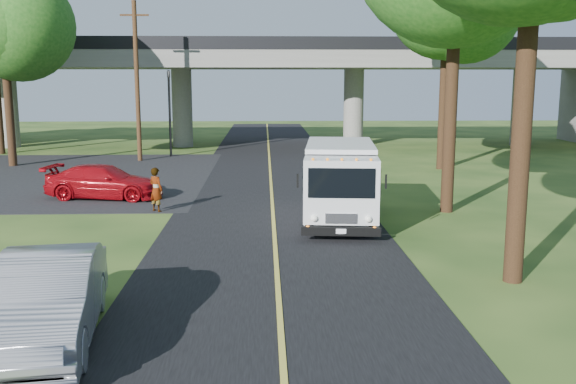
{
  "coord_description": "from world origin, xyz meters",
  "views": [
    {
      "loc": [
        -0.28,
        -13.21,
        4.66
      ],
      "look_at": [
        0.36,
        4.16,
        1.6
      ],
      "focal_mm": 40.0,
      "sensor_mm": 36.0,
      "label": 1
    }
  ],
  "objects_px": {
    "utility_pole": "(137,81)",
    "tree_left_lot": "(5,16)",
    "tree_right_far": "(452,6)",
    "step_van": "(340,180)",
    "silver_sedan": "(46,300)",
    "pedestrian": "(156,190)",
    "red_sedan": "(104,182)",
    "traffic_signal": "(169,104)"
  },
  "relations": [
    {
      "from": "utility_pole",
      "to": "pedestrian",
      "type": "xyz_separation_m",
      "value": [
        3.36,
        -14.64,
        -3.8
      ]
    },
    {
      "from": "tree_right_far",
      "to": "pedestrian",
      "type": "xyz_separation_m",
      "value": [
        -13.35,
        -10.47,
        -7.51
      ]
    },
    {
      "from": "tree_left_lot",
      "to": "pedestrian",
      "type": "height_order",
      "value": "tree_left_lot"
    },
    {
      "from": "silver_sedan",
      "to": "pedestrian",
      "type": "distance_m",
      "value": 11.51
    },
    {
      "from": "utility_pole",
      "to": "silver_sedan",
      "type": "height_order",
      "value": "utility_pole"
    },
    {
      "from": "traffic_signal",
      "to": "silver_sedan",
      "type": "bearing_deg",
      "value": -86.32
    },
    {
      "from": "utility_pole",
      "to": "step_van",
      "type": "relative_size",
      "value": 1.43
    },
    {
      "from": "utility_pole",
      "to": "step_van",
      "type": "height_order",
      "value": "utility_pole"
    },
    {
      "from": "pedestrian",
      "to": "red_sedan",
      "type": "bearing_deg",
      "value": -8.9
    },
    {
      "from": "step_van",
      "to": "silver_sedan",
      "type": "xyz_separation_m",
      "value": [
        -6.4,
        -9.79,
        -0.6
      ]
    },
    {
      "from": "traffic_signal",
      "to": "red_sedan",
      "type": "relative_size",
      "value": 1.14
    },
    {
      "from": "step_van",
      "to": "tree_left_lot",
      "type": "bearing_deg",
      "value": 144.27
    },
    {
      "from": "pedestrian",
      "to": "tree_right_far",
      "type": "bearing_deg",
      "value": -103.31
    },
    {
      "from": "tree_left_lot",
      "to": "step_van",
      "type": "height_order",
      "value": "tree_left_lot"
    },
    {
      "from": "tree_left_lot",
      "to": "utility_pole",
      "type": "bearing_deg",
      "value": 18.97
    },
    {
      "from": "tree_left_lot",
      "to": "silver_sedan",
      "type": "distance_m",
      "value": 26.79
    },
    {
      "from": "tree_right_far",
      "to": "silver_sedan",
      "type": "relative_size",
      "value": 2.3
    },
    {
      "from": "step_van",
      "to": "utility_pole",
      "type": "bearing_deg",
      "value": 126.52
    },
    {
      "from": "pedestrian",
      "to": "step_van",
      "type": "bearing_deg",
      "value": -156.57
    },
    {
      "from": "tree_right_far",
      "to": "silver_sedan",
      "type": "distance_m",
      "value": 26.81
    },
    {
      "from": "tree_left_lot",
      "to": "tree_right_far",
      "type": "bearing_deg",
      "value": -4.97
    },
    {
      "from": "utility_pole",
      "to": "tree_right_far",
      "type": "xyz_separation_m",
      "value": [
        16.71,
        -4.16,
        3.71
      ]
    },
    {
      "from": "traffic_signal",
      "to": "silver_sedan",
      "type": "distance_m",
      "value": 28.3
    },
    {
      "from": "silver_sedan",
      "to": "tree_right_far",
      "type": "bearing_deg",
      "value": 50.35
    },
    {
      "from": "traffic_signal",
      "to": "tree_right_far",
      "type": "height_order",
      "value": "tree_right_far"
    },
    {
      "from": "silver_sedan",
      "to": "pedestrian",
      "type": "bearing_deg",
      "value": 81.46
    },
    {
      "from": "tree_right_far",
      "to": "step_van",
      "type": "xyz_separation_m",
      "value": [
        -7.0,
        -12.19,
        -6.91
      ]
    },
    {
      "from": "silver_sedan",
      "to": "pedestrian",
      "type": "xyz_separation_m",
      "value": [
        0.05,
        11.51,
        0.01
      ]
    },
    {
      "from": "tree_left_lot",
      "to": "silver_sedan",
      "type": "xyz_separation_m",
      "value": [
        9.6,
        -23.98,
        -7.11
      ]
    },
    {
      "from": "utility_pole",
      "to": "pedestrian",
      "type": "height_order",
      "value": "utility_pole"
    },
    {
      "from": "traffic_signal",
      "to": "step_van",
      "type": "distance_m",
      "value": 20.19
    },
    {
      "from": "red_sedan",
      "to": "silver_sedan",
      "type": "relative_size",
      "value": 0.96
    },
    {
      "from": "red_sedan",
      "to": "silver_sedan",
      "type": "xyz_separation_m",
      "value": [
        2.45,
        -14.23,
        0.12
      ]
    },
    {
      "from": "tree_left_lot",
      "to": "red_sedan",
      "type": "height_order",
      "value": "tree_left_lot"
    },
    {
      "from": "silver_sedan",
      "to": "tree_left_lot",
      "type": "bearing_deg",
      "value": 103.54
    },
    {
      "from": "step_van",
      "to": "red_sedan",
      "type": "relative_size",
      "value": 1.38
    },
    {
      "from": "tree_left_lot",
      "to": "red_sedan",
      "type": "bearing_deg",
      "value": -53.72
    },
    {
      "from": "tree_right_far",
      "to": "silver_sedan",
      "type": "bearing_deg",
      "value": -121.36
    },
    {
      "from": "traffic_signal",
      "to": "tree_left_lot",
      "type": "distance_m",
      "value": 10.01
    },
    {
      "from": "red_sedan",
      "to": "pedestrian",
      "type": "distance_m",
      "value": 3.7
    },
    {
      "from": "utility_pole",
      "to": "red_sedan",
      "type": "distance_m",
      "value": 12.58
    },
    {
      "from": "utility_pole",
      "to": "tree_left_lot",
      "type": "distance_m",
      "value": 7.43
    }
  ]
}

